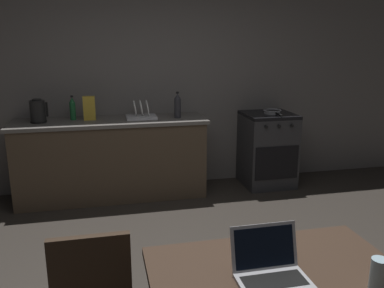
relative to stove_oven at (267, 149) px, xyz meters
The scene contains 11 objects.
back_wall 1.42m from the stove_oven, 160.35° to the left, with size 6.40×0.10×2.82m, color slate.
kitchen_counter 1.91m from the stove_oven, behind, with size 2.16×0.64×0.91m.
stove_oven is the anchor object (origin of this frame).
laptop 3.33m from the stove_oven, 112.92° to the right, with size 0.32×0.28×0.22m.
electric_kettle 2.73m from the stove_oven, behind, with size 0.19×0.17×0.26m.
bottle 1.29m from the stove_oven, behind, with size 0.08×0.08×0.30m.
frying_pan 0.48m from the stove_oven, 35.91° to the right, with size 0.22×0.39×0.05m.
drinking_glass 3.35m from the stove_oven, 105.12° to the right, with size 0.07×0.07×0.15m.
cereal_box 2.21m from the stove_oven, behind, with size 0.13×0.05×0.27m.
dish_rack 1.64m from the stove_oven, behind, with size 0.34×0.26×0.21m.
bottle_b 2.39m from the stove_oven, behind, with size 0.06×0.06×0.27m.
Camera 1 is at (-0.69, -2.34, 1.76)m, focal length 37.54 mm.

